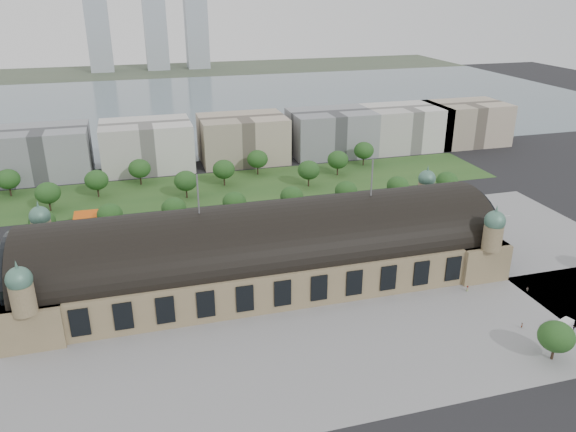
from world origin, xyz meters
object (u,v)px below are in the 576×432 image
object	(u,v)px
traffic_car_6	(438,216)
parked_car_2	(107,266)
traffic_car_4	(250,242)
pedestrian_4	(574,328)
parked_car_5	(173,258)
parked_car_4	(134,260)
traffic_car_5	(367,217)
pedestrian_1	(522,326)
parked_car_3	(81,266)
bus_west	(263,234)
petrol_station	(96,215)
van_south	(562,327)
parked_car_0	(7,280)
parked_car_1	(26,273)
pedestrian_2	(527,289)
bus_east	(349,227)
bus_mid	(237,243)
parked_car_6	(149,263)
traffic_car_2	(119,247)
pedestrian_0	(467,289)

from	to	relation	value
traffic_car_6	parked_car_2	xyz separation A→B (m)	(-129.93, -9.74, 0.02)
traffic_car_4	pedestrian_4	bearing A→B (deg)	34.96
parked_car_5	pedestrian_4	world-z (taller)	pedestrian_4
traffic_car_6	parked_car_4	distance (m)	121.52
traffic_car_5	parked_car_2	distance (m)	102.77
traffic_car_4	pedestrian_1	xyz separation A→B (m)	(60.68, -74.15, 0.23)
traffic_car_5	parked_car_3	world-z (taller)	traffic_car_5
parked_car_2	pedestrian_4	xyz separation A→B (m)	(123.72, -73.52, 0.24)
parked_car_2	bus_west	world-z (taller)	bus_west
petrol_station	traffic_car_6	xyz separation A→B (m)	(134.51, -33.02, -2.27)
traffic_car_5	pedestrian_1	size ratio (longest dim) A/B	2.49
van_south	parked_car_0	bearing A→B (deg)	135.16
van_south	pedestrian_1	distance (m)	10.65
traffic_car_6	pedestrian_1	world-z (taller)	pedestrian_1
petrol_station	parked_car_2	distance (m)	43.06
parked_car_3	bus_west	world-z (taller)	bus_west
petrol_station	parked_car_1	bearing A→B (deg)	-117.51
parked_car_4	pedestrian_1	distance (m)	124.45
traffic_car_5	pedestrian_1	bearing A→B (deg)	-176.96
parked_car_0	pedestrian_2	bearing A→B (deg)	38.83
parked_car_1	parked_car_5	world-z (taller)	parked_car_1
parked_car_5	pedestrian_1	xyz separation A→B (m)	(89.22, -69.35, 0.25)
bus_east	traffic_car_4	bearing A→B (deg)	89.50
parked_car_1	bus_mid	size ratio (longest dim) A/B	0.49
parked_car_3	van_south	size ratio (longest dim) A/B	0.57
parked_car_0	parked_car_6	world-z (taller)	parked_car_6
parked_car_1	parked_car_0	bearing A→B (deg)	-84.87
traffic_car_6	traffic_car_2	bearing A→B (deg)	-93.27
pedestrian_0	parked_car_4	bearing A→B (deg)	145.37
pedestrian_2	traffic_car_6	bearing A→B (deg)	-26.35
parked_car_6	traffic_car_4	bearing A→B (deg)	80.37
parked_car_0	pedestrian_0	xyz separation A→B (m)	(138.33, -45.94, 0.30)
petrol_station	van_south	xyz separation A→B (m)	(125.32, -115.34, -1.63)
parked_car_4	bus_mid	bearing A→B (deg)	72.89
traffic_car_4	bus_east	world-z (taller)	bus_east
parked_car_3	pedestrian_1	bearing A→B (deg)	27.49
traffic_car_6	bus_mid	xyz separation A→B (m)	(-84.70, -5.26, 0.97)
petrol_station	pedestrian_4	size ratio (longest dim) A/B	7.41
traffic_car_4	parked_car_4	bearing A→B (deg)	-93.56
traffic_car_6	pedestrian_4	bearing A→B (deg)	-5.62
pedestrian_1	pedestrian_4	distance (m)	13.76
pedestrian_2	parked_car_6	bearing A→B (deg)	43.52
parked_car_2	pedestrian_1	distance (m)	130.37
traffic_car_6	parked_car_6	world-z (taller)	parked_car_6
pedestrian_2	pedestrian_4	distance (m)	21.91
parked_car_4	parked_car_1	bearing A→B (deg)	-110.55
parked_car_6	van_south	distance (m)	128.44
parked_car_0	bus_mid	size ratio (longest dim) A/B	0.35
bus_west	bus_east	size ratio (longest dim) A/B	0.80
bus_west	pedestrian_0	size ratio (longest dim) A/B	5.42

